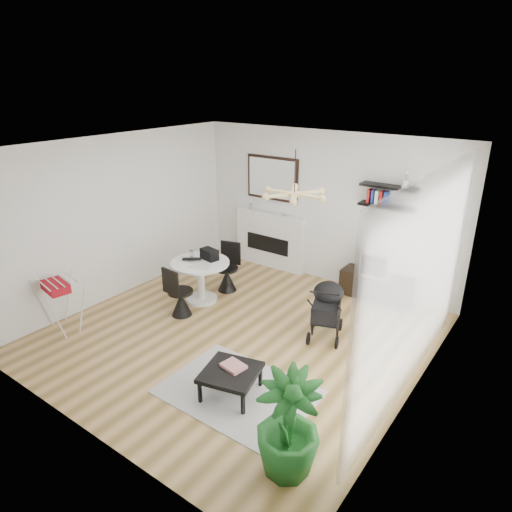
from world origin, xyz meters
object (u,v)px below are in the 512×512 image
Objects in this scene: fireplace at (270,233)px; crt_tv at (378,262)px; stroller at (326,312)px; drying_rack at (62,304)px; tv_console at (376,286)px; potted_plant at (288,425)px; dining_table at (201,275)px; coffee_table at (231,373)px.

crt_tv is at bearing -3.64° from fireplace.
drying_rack is at bearing -166.59° from stroller.
tv_console is at bearing 58.76° from drying_rack.
tv_console is 1.47× the size of drying_rack.
tv_console is 1.09× the size of potted_plant.
drying_rack reaches higher than dining_table.
coffee_table is (-0.41, -3.41, 0.08)m from tv_console.
fireplace is at bearing 85.33° from drying_rack.
potted_plant is (3.07, -2.17, 0.08)m from dining_table.
crt_tv is 0.52× the size of dining_table.
fireplace is 1.98× the size of potted_plant.
drying_rack is 0.91× the size of stroller.
potted_plant is at bearing -26.20° from coffee_table.
dining_table is 2.15m from drying_rack.
stroller is 2.57m from potted_plant.
stroller reaches higher than tv_console.
dining_table is at bearing 144.71° from potted_plant.
stroller is (-0.14, -1.55, 0.16)m from tv_console.
fireplace reaches higher than stroller.
tv_console is 0.44m from crt_tv.
dining_table is 1.26× the size of coffee_table.
coffee_table is (2.95, 0.28, -0.13)m from drying_rack.
fireplace reaches higher than tv_console.
tv_console is at bearing -3.55° from fireplace.
stroller reaches higher than dining_table.
drying_rack is 3.87m from stroller.
crt_tv is 4.99m from drying_rack.
dining_table is at bearing -92.01° from fireplace.
tv_console is (2.28, -0.14, -0.46)m from fireplace.
drying_rack is (-3.36, -3.69, 0.20)m from tv_console.
potted_plant is at bearing -53.84° from fireplace.
tv_console is 3.43m from coffee_table.
fireplace reaches higher than drying_rack.
coffee_table is (1.93, -1.61, -0.17)m from dining_table.
stroller is (2.14, -1.69, -0.30)m from fireplace.
coffee_table is at bearing -39.84° from dining_table.
stroller reaches higher than drying_rack.
stroller is at bearing -38.29° from fireplace.
coffee_table is at bearing -96.92° from tv_console.
coffee_table is (1.87, -3.55, -0.39)m from fireplace.
fireplace is 2.82× the size of coffee_table.
drying_rack reaches higher than coffee_table.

